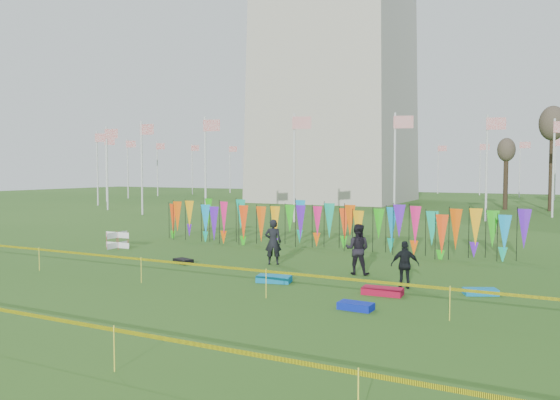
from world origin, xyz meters
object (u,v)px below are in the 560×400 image
at_px(person_left, 273,242).
at_px(kite_bag_teal, 480,292).
at_px(person_mid, 358,249).
at_px(person_right, 405,265).
at_px(box_kite, 117,240).
at_px(kite_bag_black, 183,261).
at_px(kite_bag_blue, 356,306).
at_px(kite_bag_red, 382,291).
at_px(kite_bag_turquoise, 274,279).

distance_m(person_left, kite_bag_teal, 8.50).
xyz_separation_m(person_mid, kite_bag_teal, (4.49, -1.43, -0.84)).
bearing_deg(person_right, person_mid, -58.46).
distance_m(box_kite, kite_bag_black, 5.97).
bearing_deg(person_mid, person_right, 137.78).
height_order(kite_bag_blue, kite_bag_red, kite_bag_red).
xyz_separation_m(person_right, kite_bag_teal, (2.32, 0.17, -0.68)).
xyz_separation_m(box_kite, person_right, (14.96, -2.64, 0.37)).
distance_m(kite_bag_blue, kite_bag_teal, 4.49).
relative_size(person_right, kite_bag_blue, 1.65).
height_order(kite_bag_blue, kite_bag_black, kite_bag_blue).
bearing_deg(box_kite, kite_bag_blue, -22.39).
bearing_deg(kite_bag_red, person_mid, 122.39).
xyz_separation_m(kite_bag_red, kite_bag_black, (-8.98, 1.77, -0.02)).
bearing_deg(box_kite, person_mid, -4.69).
bearing_deg(box_kite, kite_bag_teal, -8.15).
height_order(person_right, kite_bag_black, person_right).
xyz_separation_m(person_right, kite_bag_blue, (-0.54, -3.30, -0.68)).
bearing_deg(person_mid, kite_bag_red, 116.46).
distance_m(kite_bag_black, kite_bag_teal, 11.70).
distance_m(person_left, kite_bag_black, 3.83).
bearing_deg(person_mid, kite_bag_blue, 102.55).
bearing_deg(person_right, kite_bag_teal, 162.01).
bearing_deg(person_right, kite_bag_red, 49.87).
distance_m(box_kite, kite_bag_blue, 15.60).
bearing_deg(kite_bag_turquoise, kite_bag_teal, 10.64).
distance_m(person_right, kite_bag_blue, 3.41).
distance_m(person_mid, kite_bag_teal, 4.79).
bearing_deg(person_mid, kite_bag_teal, 156.47).
bearing_deg(kite_bag_black, person_mid, 8.13).
relative_size(person_mid, kite_bag_blue, 1.98).
xyz_separation_m(box_kite, kite_bag_red, (14.57, -3.85, -0.29)).
bearing_deg(kite_bag_turquoise, kite_bag_red, -2.10).
height_order(person_left, person_right, person_left).
xyz_separation_m(kite_bag_turquoise, kite_bag_black, (-5.11, 1.63, -0.02)).
relative_size(person_right, kite_bag_teal, 1.55).
xyz_separation_m(person_left, person_mid, (3.76, -0.44, 0.01)).
bearing_deg(box_kite, kite_bag_red, -14.81).
bearing_deg(person_right, kite_bag_turquoise, -8.11).
bearing_deg(kite_bag_blue, kite_bag_red, 86.06).
distance_m(kite_bag_turquoise, kite_bag_black, 5.36).
height_order(box_kite, kite_bag_blue, box_kite).
xyz_separation_m(person_mid, kite_bag_turquoise, (-2.09, -2.66, -0.82)).
height_order(person_mid, kite_bag_blue, person_mid).
height_order(kite_bag_turquoise, kite_bag_teal, kite_bag_turquoise).
height_order(person_mid, kite_bag_turquoise, person_mid).
bearing_deg(person_left, kite_bag_turquoise, 95.33).
bearing_deg(person_right, box_kite, -32.18).
relative_size(person_mid, person_right, 1.21).
bearing_deg(kite_bag_teal, person_right, -175.83).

